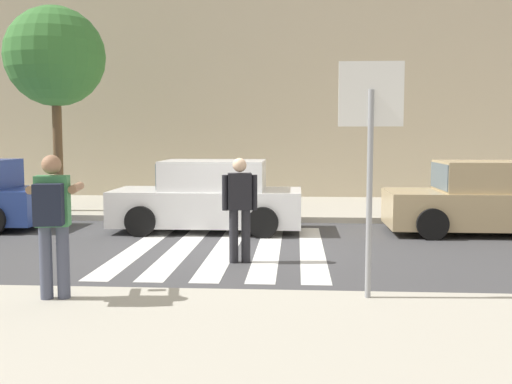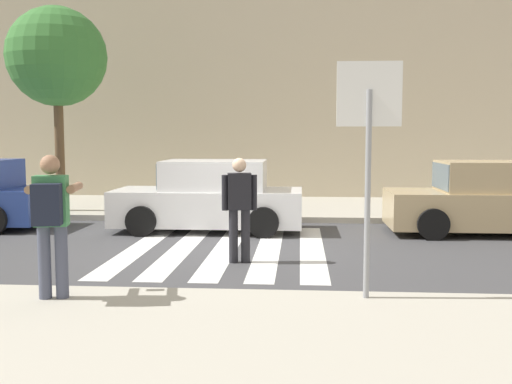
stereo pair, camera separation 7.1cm
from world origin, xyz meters
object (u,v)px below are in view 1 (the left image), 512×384
object	(u,v)px
photographer_with_backpack	(53,214)
street_tree_west	(55,57)
parked_car_tan	(486,200)
parked_car_white	(209,198)
pedestrian_crossing	(240,204)
stop_sign	(371,127)

from	to	relation	value
photographer_with_backpack	street_tree_west	size ratio (longest dim) A/B	0.33
photographer_with_backpack	parked_car_tan	bearing A→B (deg)	41.45
photographer_with_backpack	parked_car_tan	size ratio (longest dim) A/B	0.42
photographer_with_backpack	parked_car_white	size ratio (longest dim) A/B	0.42
street_tree_west	pedestrian_crossing	bearing A→B (deg)	-45.96
stop_sign	photographer_with_backpack	distance (m)	3.90
stop_sign	street_tree_west	size ratio (longest dim) A/B	0.54
parked_car_white	photographer_with_backpack	bearing A→B (deg)	-99.04
parked_car_white	stop_sign	bearing A→B (deg)	-64.35
street_tree_west	parked_car_tan	bearing A→B (deg)	-11.94
stop_sign	pedestrian_crossing	bearing A→B (deg)	125.40
stop_sign	parked_car_white	world-z (taller)	stop_sign
photographer_with_backpack	parked_car_tan	distance (m)	9.24
photographer_with_backpack	parked_car_tan	world-z (taller)	photographer_with_backpack
pedestrian_crossing	street_tree_west	world-z (taller)	street_tree_west
pedestrian_crossing	photographer_with_backpack	bearing A→B (deg)	-124.32
stop_sign	pedestrian_crossing	world-z (taller)	stop_sign
parked_car_white	parked_car_tan	bearing A→B (deg)	-0.00
pedestrian_crossing	parked_car_white	xyz separation A→B (m)	(-0.98, 3.25, -0.25)
parked_car_tan	street_tree_west	world-z (taller)	street_tree_west
photographer_with_backpack	pedestrian_crossing	bearing A→B (deg)	55.68
parked_car_white	parked_car_tan	world-z (taller)	same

